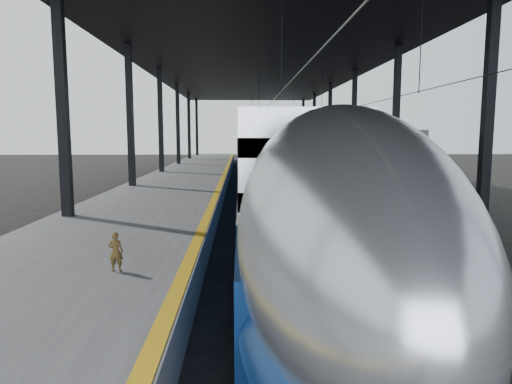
{
  "coord_description": "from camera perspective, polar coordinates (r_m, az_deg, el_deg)",
  "views": [
    {
      "loc": [
        0.52,
        -11.65,
        3.95
      ],
      "look_at": [
        1.04,
        3.77,
        2.0
      ],
      "focal_mm": 32.0,
      "sensor_mm": 36.0,
      "label": 1
    }
  ],
  "objects": [
    {
      "name": "ground",
      "position": [
        12.32,
        -4.35,
        -11.53
      ],
      "size": [
        160.0,
        160.0,
        0.0
      ],
      "primitive_type": "plane",
      "color": "black",
      "rests_on": "ground"
    },
    {
      "name": "platform",
      "position": [
        32.09,
        -9.11,
        0.94
      ],
      "size": [
        6.0,
        80.0,
        1.0
      ],
      "primitive_type": "cube",
      "color": "#4C4C4F",
      "rests_on": "ground"
    },
    {
      "name": "yellow_strip",
      "position": [
        31.81,
        -4.12,
        1.87
      ],
      "size": [
        0.3,
        80.0,
        0.01
      ],
      "primitive_type": "cube",
      "color": "gold",
      "rests_on": "platform"
    },
    {
      "name": "rails",
      "position": [
        32.14,
        5.2,
        0.25
      ],
      "size": [
        6.52,
        80.0,
        0.16
      ],
      "color": "slate",
      "rests_on": "ground"
    },
    {
      "name": "canopy",
      "position": [
        32.1,
        0.59,
        16.46
      ],
      "size": [
        18.0,
        75.0,
        9.47
      ],
      "color": "black",
      "rests_on": "ground"
    },
    {
      "name": "tgv_train",
      "position": [
        34.64,
        0.53,
        4.19
      ],
      "size": [
        3.18,
        65.2,
        4.55
      ],
      "color": "silver",
      "rests_on": "ground"
    },
    {
      "name": "second_train",
      "position": [
        47.01,
        6.02,
        4.91
      ],
      "size": [
        3.02,
        56.05,
        4.15
      ],
      "color": "navy",
      "rests_on": "ground"
    },
    {
      "name": "child",
      "position": [
        10.38,
        -17.13,
        -7.16
      ],
      "size": [
        0.32,
        0.21,
        0.86
      ],
      "primitive_type": "imported",
      "rotation": [
        0.0,
        0.0,
        3.12
      ],
      "color": "#523E1B",
      "rests_on": "platform"
    }
  ]
}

